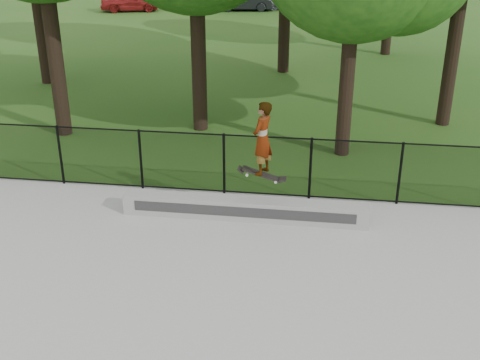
{
  "coord_description": "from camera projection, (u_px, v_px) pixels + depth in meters",
  "views": [
    {
      "loc": [
        2.15,
        -6.81,
        6.23
      ],
      "look_at": [
        0.61,
        4.2,
        1.2
      ],
      "focal_mm": 45.0,
      "sensor_mm": 36.0,
      "label": 1
    }
  ],
  "objects": [
    {
      "name": "grind_ledge",
      "position": [
        244.0,
        209.0,
        13.02
      ],
      "size": [
        5.32,
        0.4,
        0.46
      ],
      "primitive_type": "cube",
      "color": "#979792",
      "rests_on": "concrete_slab"
    },
    {
      "name": "car_c",
      "position": [
        287.0,
        1.0,
        40.62
      ],
      "size": [
        3.6,
        2.3,
        1.05
      ],
      "primitive_type": "imported",
      "rotation": [
        0.0,
        0.0,
        1.84
      ],
      "color": "gray",
      "rests_on": "ground"
    },
    {
      "name": "skater_airborne",
      "position": [
        262.0,
        140.0,
        12.15
      ],
      "size": [
        0.81,
        0.66,
        1.73
      ],
      "color": "black",
      "rests_on": "ground"
    },
    {
      "name": "car_b",
      "position": [
        244.0,
        1.0,
        39.92
      ],
      "size": [
        3.59,
        1.89,
        1.24
      ],
      "primitive_type": "imported",
      "rotation": [
        0.0,
        0.0,
        1.75
      ],
      "color": "black",
      "rests_on": "ground"
    },
    {
      "name": "car_a",
      "position": [
        130.0,
        1.0,
        39.66
      ],
      "size": [
        4.04,
        2.54,
        1.29
      ],
      "primitive_type": "imported",
      "rotation": [
        0.0,
        0.0,
        1.86
      ],
      "color": "maroon",
      "rests_on": "ground"
    },
    {
      "name": "chainlink_fence",
      "position": [
        224.0,
        164.0,
        13.97
      ],
      "size": [
        16.06,
        0.06,
        1.5
      ],
      "color": "black",
      "rests_on": "concrete_slab"
    }
  ]
}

